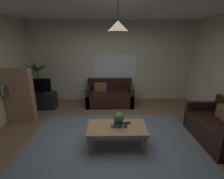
# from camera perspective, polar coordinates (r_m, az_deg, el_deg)

# --- Properties ---
(floor) EXTENTS (5.50, 5.05, 0.02)m
(floor) POSITION_cam_1_polar(r_m,az_deg,el_deg) (3.69, 0.08, -17.39)
(floor) COLOR brown
(floor) RESTS_ON ground
(rug) EXTENTS (3.58, 2.78, 0.01)m
(rug) POSITION_cam_1_polar(r_m,az_deg,el_deg) (3.51, 0.15, -19.05)
(rug) COLOR slate
(rug) RESTS_ON ground
(wall_back) EXTENTS (5.62, 0.06, 2.68)m
(wall_back) POSITION_cam_1_polar(r_m,az_deg,el_deg) (5.64, -0.39, 9.58)
(wall_back) COLOR beige
(wall_back) RESTS_ON ground
(ceiling) EXTENTS (5.50, 5.05, 0.02)m
(ceiling) POSITION_cam_1_polar(r_m,az_deg,el_deg) (3.10, 0.11, 28.49)
(ceiling) COLOR white
(window_pane) EXTENTS (1.46, 0.01, 0.95)m
(window_pane) POSITION_cam_1_polar(r_m,az_deg,el_deg) (5.65, 0.90, 7.19)
(window_pane) COLOR white
(couch_under_window) EXTENTS (1.50, 0.83, 0.82)m
(couch_under_window) POSITION_cam_1_polar(r_m,az_deg,el_deg) (5.39, -0.83, -2.42)
(couch_under_window) COLOR black
(couch_under_window) RESTS_ON ground
(couch_right_side) EXTENTS (0.83, 1.39, 0.82)m
(couch_right_side) POSITION_cam_1_polar(r_m,az_deg,el_deg) (4.20, 33.62, -11.39)
(couch_right_side) COLOR black
(couch_right_side) RESTS_ON ground
(coffee_table) EXTENTS (1.16, 0.65, 0.44)m
(coffee_table) POSITION_cam_1_polar(r_m,az_deg,el_deg) (3.31, 1.73, -13.83)
(coffee_table) COLOR #A87F56
(coffee_table) RESTS_ON ground
(book_on_table_0) EXTENTS (0.14, 0.12, 0.03)m
(book_on_table_0) POSITION_cam_1_polar(r_m,az_deg,el_deg) (3.27, 0.81, -12.68)
(book_on_table_0) COLOR #2D4C8C
(book_on_table_0) RESTS_ON coffee_table
(remote_on_table_0) EXTENTS (0.10, 0.17, 0.02)m
(remote_on_table_0) POSITION_cam_1_polar(r_m,az_deg,el_deg) (3.30, 4.90, -12.44)
(remote_on_table_0) COLOR black
(remote_on_table_0) RESTS_ON coffee_table
(remote_on_table_1) EXTENTS (0.16, 0.06, 0.02)m
(remote_on_table_1) POSITION_cam_1_polar(r_m,az_deg,el_deg) (3.40, 5.19, -11.54)
(remote_on_table_1) COLOR black
(remote_on_table_1) RESTS_ON coffee_table
(potted_plant_on_table) EXTENTS (0.20, 0.25, 0.31)m
(potted_plant_on_table) POSITION_cam_1_polar(r_m,az_deg,el_deg) (3.23, 2.43, -10.20)
(potted_plant_on_table) COLOR #4C4C51
(potted_plant_on_table) RESTS_ON coffee_table
(tv_stand) EXTENTS (0.90, 0.44, 0.50)m
(tv_stand) POSITION_cam_1_polar(r_m,az_deg,el_deg) (5.58, -23.58, -3.53)
(tv_stand) COLOR black
(tv_stand) RESTS_ON ground
(tv) EXTENTS (0.73, 0.16, 0.46)m
(tv) POSITION_cam_1_polar(r_m,az_deg,el_deg) (5.42, -24.26, 1.20)
(tv) COLOR black
(tv) RESTS_ON tv_stand
(potted_palm_corner) EXTENTS (0.81, 0.96, 1.54)m
(potted_palm_corner) POSITION_cam_1_polar(r_m,az_deg,el_deg) (5.90, -24.07, 1.39)
(potted_palm_corner) COLOR brown
(potted_palm_corner) RESTS_ON ground
(bookshelf_corner) EXTENTS (0.70, 0.31, 1.40)m
(bookshelf_corner) POSITION_cam_1_polar(r_m,az_deg,el_deg) (4.83, -29.78, -1.74)
(bookshelf_corner) COLOR #A87F56
(bookshelf_corner) RESTS_ON ground
(pendant_lamp) EXTENTS (0.35, 0.35, 0.47)m
(pendant_lamp) POSITION_cam_1_polar(r_m,az_deg,el_deg) (2.85, 2.10, 21.36)
(pendant_lamp) COLOR black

